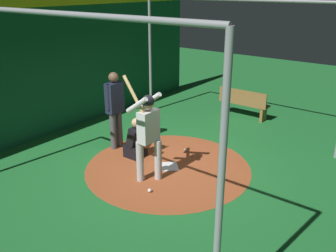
{
  "coord_description": "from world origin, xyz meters",
  "views": [
    {
      "loc": [
        4.26,
        -5.55,
        3.66
      ],
      "look_at": [
        0.0,
        0.0,
        0.95
      ],
      "focal_mm": 38.86,
      "sensor_mm": 36.0,
      "label": 1
    }
  ],
  "objects_px": {
    "home_plate": "(168,166)",
    "batter": "(148,130)",
    "catcher": "(137,142)",
    "bench": "(243,103)",
    "baseball_0": "(186,150)",
    "umpire": "(115,106)",
    "baseball_1": "(143,148)",
    "baseball_2": "(150,190)"
  },
  "relations": [
    {
      "from": "home_plate",
      "to": "batter",
      "type": "relative_size",
      "value": 0.2
    },
    {
      "from": "home_plate",
      "to": "catcher",
      "type": "bearing_deg",
      "value": -178.5
    },
    {
      "from": "bench",
      "to": "baseball_0",
      "type": "xyz_separation_m",
      "value": [
        0.04,
        -3.01,
        -0.39
      ]
    },
    {
      "from": "umpire",
      "to": "baseball_0",
      "type": "height_order",
      "value": "umpire"
    },
    {
      "from": "batter",
      "to": "baseball_1",
      "type": "distance_m",
      "value": 1.75
    },
    {
      "from": "baseball_1",
      "to": "bench",
      "type": "bearing_deg",
      "value": 77.19
    },
    {
      "from": "bench",
      "to": "baseball_1",
      "type": "distance_m",
      "value": 3.68
    },
    {
      "from": "home_plate",
      "to": "catcher",
      "type": "distance_m",
      "value": 0.94
    },
    {
      "from": "batter",
      "to": "baseball_2",
      "type": "bearing_deg",
      "value": -48.22
    },
    {
      "from": "bench",
      "to": "baseball_0",
      "type": "height_order",
      "value": "bench"
    },
    {
      "from": "baseball_2",
      "to": "catcher",
      "type": "bearing_deg",
      "value": 140.58
    },
    {
      "from": "home_plate",
      "to": "baseball_0",
      "type": "relative_size",
      "value": 5.68
    },
    {
      "from": "batter",
      "to": "catcher",
      "type": "bearing_deg",
      "value": 144.67
    },
    {
      "from": "baseball_0",
      "to": "baseball_1",
      "type": "distance_m",
      "value": 1.01
    },
    {
      "from": "bench",
      "to": "baseball_2",
      "type": "xyz_separation_m",
      "value": [
        0.54,
        -4.92,
        -0.39
      ]
    },
    {
      "from": "catcher",
      "to": "bench",
      "type": "distance_m",
      "value": 3.97
    },
    {
      "from": "home_plate",
      "to": "umpire",
      "type": "height_order",
      "value": "umpire"
    },
    {
      "from": "home_plate",
      "to": "umpire",
      "type": "relative_size",
      "value": 0.23
    },
    {
      "from": "catcher",
      "to": "umpire",
      "type": "relative_size",
      "value": 0.51
    },
    {
      "from": "baseball_2",
      "to": "batter",
      "type": "bearing_deg",
      "value": 131.78
    },
    {
      "from": "batter",
      "to": "baseball_0",
      "type": "relative_size",
      "value": 28.53
    },
    {
      "from": "batter",
      "to": "baseball_1",
      "type": "height_order",
      "value": "batter"
    },
    {
      "from": "batter",
      "to": "baseball_2",
      "type": "xyz_separation_m",
      "value": [
        0.34,
        -0.38,
        -1.03
      ]
    },
    {
      "from": "catcher",
      "to": "baseball_0",
      "type": "bearing_deg",
      "value": 51.2
    },
    {
      "from": "baseball_0",
      "to": "baseball_2",
      "type": "height_order",
      "value": "same"
    },
    {
      "from": "batter",
      "to": "baseball_0",
      "type": "height_order",
      "value": "batter"
    },
    {
      "from": "baseball_1",
      "to": "baseball_0",
      "type": "bearing_deg",
      "value": 33.03
    },
    {
      "from": "bench",
      "to": "baseball_0",
      "type": "bearing_deg",
      "value": -89.26
    },
    {
      "from": "batter",
      "to": "bench",
      "type": "xyz_separation_m",
      "value": [
        -0.21,
        4.54,
        -0.64
      ]
    },
    {
      "from": "catcher",
      "to": "baseball_0",
      "type": "distance_m",
      "value": 1.2
    },
    {
      "from": "batter",
      "to": "baseball_1",
      "type": "relative_size",
      "value": 28.53
    },
    {
      "from": "batter",
      "to": "home_plate",
      "type": "bearing_deg",
      "value": 91.3
    },
    {
      "from": "catcher",
      "to": "umpire",
      "type": "height_order",
      "value": "umpire"
    },
    {
      "from": "home_plate",
      "to": "bench",
      "type": "distance_m",
      "value": 3.91
    },
    {
      "from": "home_plate",
      "to": "umpire",
      "type": "bearing_deg",
      "value": 177.28
    },
    {
      "from": "batter",
      "to": "baseball_0",
      "type": "distance_m",
      "value": 1.85
    },
    {
      "from": "catcher",
      "to": "baseball_1",
      "type": "relative_size",
      "value": 12.71
    },
    {
      "from": "baseball_1",
      "to": "baseball_2",
      "type": "relative_size",
      "value": 1.0
    },
    {
      "from": "catcher",
      "to": "baseball_0",
      "type": "xyz_separation_m",
      "value": [
        0.72,
        0.9,
        -0.32
      ]
    },
    {
      "from": "batter",
      "to": "umpire",
      "type": "distance_m",
      "value": 1.78
    },
    {
      "from": "baseball_0",
      "to": "catcher",
      "type": "bearing_deg",
      "value": -128.8
    },
    {
      "from": "baseball_1",
      "to": "home_plate",
      "type": "bearing_deg",
      "value": -17.91
    }
  ]
}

